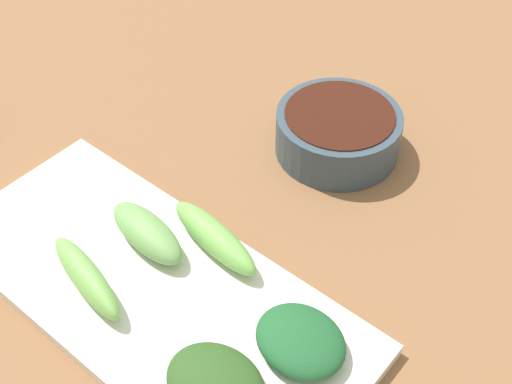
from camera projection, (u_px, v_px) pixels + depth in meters
name	position (u px, v px, depth m)	size (l,w,h in m)	color
tabletop	(229.00, 253.00, 0.57)	(2.10, 2.10, 0.02)	brown
sauce_bowl	(342.00, 132.00, 0.63)	(0.12, 0.12, 0.04)	#364754
serving_plate	(152.00, 290.00, 0.52)	(0.16, 0.36, 0.01)	silver
broccoli_stalk_0	(147.00, 233.00, 0.54)	(0.03, 0.08, 0.03)	#70A358
broccoli_stalk_1	(86.00, 277.00, 0.51)	(0.02, 0.10, 0.03)	#75B254
broccoli_leafy_2	(215.00, 383.00, 0.45)	(0.06, 0.07, 0.02)	#2C5120
broccoli_stalk_3	(212.00, 236.00, 0.54)	(0.02, 0.10, 0.03)	#74B652
broccoli_leafy_4	(301.00, 341.00, 0.47)	(0.06, 0.07, 0.02)	#1E582D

